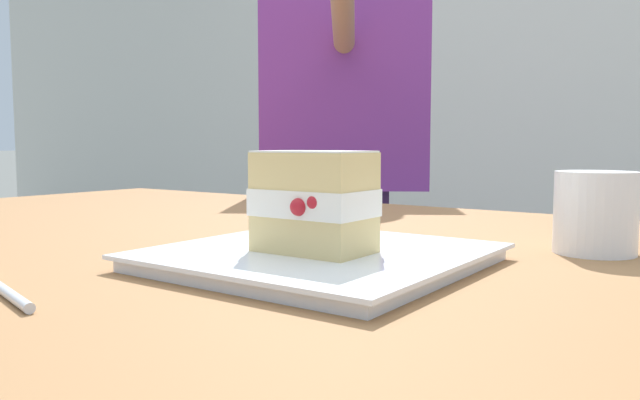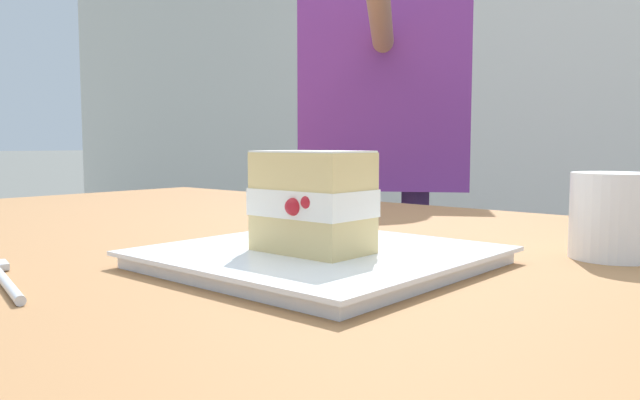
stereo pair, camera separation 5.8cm
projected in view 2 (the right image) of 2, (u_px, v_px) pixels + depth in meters
name	position (u px, v px, depth m)	size (l,w,h in m)	color
patio_table	(239.00, 302.00, 0.82)	(1.52, 0.96, 0.75)	olive
dessert_plate	(320.00, 257.00, 0.59)	(0.28, 0.28, 0.02)	white
cake_slice	(312.00, 202.00, 0.57)	(0.10, 0.08, 0.09)	#E0C17A
dessert_fork	(2.00, 277.00, 0.52)	(0.17, 0.06, 0.01)	silver
coffee_cup	(614.00, 214.00, 0.62)	(0.08, 0.08, 0.09)	white
diner_person	(385.00, 92.00, 1.54)	(0.47, 0.56, 1.49)	#452855
patio_building	(491.00, 88.00, 4.74)	(5.75, 3.56, 2.58)	silver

